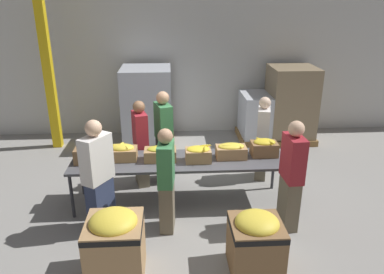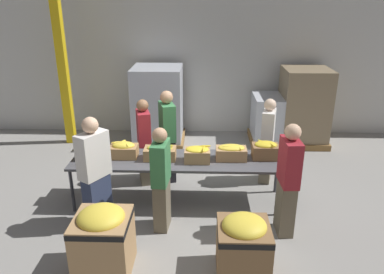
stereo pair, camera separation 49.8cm
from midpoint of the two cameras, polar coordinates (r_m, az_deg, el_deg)
ground_plane at (r=6.21m, az=0.38°, el=-9.76°), size 30.00×30.00×0.00m
wall_back at (r=8.80m, az=1.00°, el=13.33°), size 16.00×0.08×4.00m
sorting_table at (r=5.88m, az=0.40°, el=-3.84°), size 3.35×0.83×0.75m
banana_box_0 at (r=6.00m, az=-12.98°, el=-1.91°), size 0.41×0.31×0.31m
banana_box_1 at (r=5.96m, az=-8.04°, el=-1.94°), size 0.44×0.29×0.26m
banana_box_2 at (r=5.84m, az=-2.46°, el=-2.35°), size 0.49×0.29×0.25m
banana_box_3 at (r=5.76m, az=3.31°, el=-2.63°), size 0.41×0.31×0.26m
banana_box_4 at (r=5.89m, az=8.42°, el=-2.31°), size 0.47×0.28×0.25m
banana_box_5 at (r=6.02m, az=13.48°, el=-1.93°), size 0.41×0.31×0.28m
volunteer_0 at (r=5.35m, az=-11.99°, el=-5.58°), size 0.42×0.49×1.66m
volunteer_1 at (r=5.32m, az=17.04°, el=-6.47°), size 0.24×0.44×1.62m
volunteer_2 at (r=6.57m, az=-1.59°, el=-0.02°), size 0.34×0.49×1.65m
volunteer_3 at (r=6.51m, az=-5.13°, el=-0.87°), size 0.31×0.45×1.53m
volunteer_4 at (r=5.22m, az=-1.99°, el=-6.63°), size 0.24×0.43×1.53m
volunteer_5 at (r=6.73m, az=13.49°, el=-0.68°), size 0.30×0.45×1.53m
donation_bin_0 at (r=4.68m, az=-10.36°, el=-15.00°), size 0.66×0.66×0.86m
donation_bin_1 at (r=4.67m, az=10.98°, el=-15.82°), size 0.62×0.62×0.77m
support_pillar at (r=8.43m, az=-17.71°, el=12.03°), size 0.18×0.18×4.00m
pallet_stack_0 at (r=8.71m, az=18.26°, el=4.32°), size 1.07×1.07×1.68m
pallet_stack_1 at (r=8.66m, az=14.09°, el=2.55°), size 1.06×1.06×1.08m
pallet_stack_2 at (r=8.31m, az=-3.50°, el=4.69°), size 1.14×1.14×1.72m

